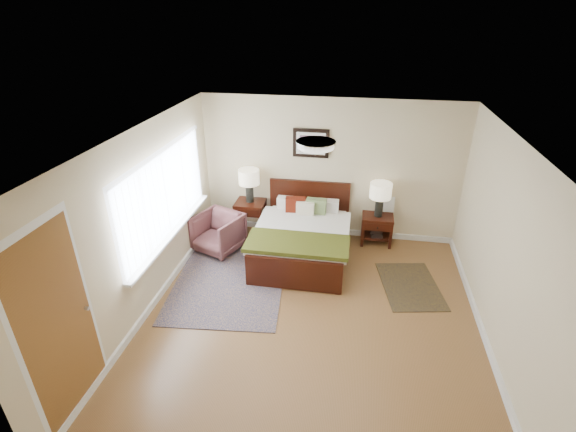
# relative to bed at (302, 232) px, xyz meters

# --- Properties ---
(floor) EXTENTS (5.00, 5.00, 0.00)m
(floor) POSITION_rel_bed_xyz_m (0.34, -1.58, -0.47)
(floor) COLOR brown
(floor) RESTS_ON ground
(back_wall) EXTENTS (4.50, 0.04, 2.50)m
(back_wall) POSITION_rel_bed_xyz_m (0.34, 0.92, 0.78)
(back_wall) COLOR #C8BB91
(back_wall) RESTS_ON ground
(front_wall) EXTENTS (4.50, 0.04, 2.50)m
(front_wall) POSITION_rel_bed_xyz_m (0.34, -4.08, 0.78)
(front_wall) COLOR #C8BB91
(front_wall) RESTS_ON ground
(left_wall) EXTENTS (0.04, 5.00, 2.50)m
(left_wall) POSITION_rel_bed_xyz_m (-1.91, -1.58, 0.78)
(left_wall) COLOR #C8BB91
(left_wall) RESTS_ON ground
(right_wall) EXTENTS (0.04, 5.00, 2.50)m
(right_wall) POSITION_rel_bed_xyz_m (2.59, -1.58, 0.78)
(right_wall) COLOR #C8BB91
(right_wall) RESTS_ON ground
(ceiling) EXTENTS (4.50, 5.00, 0.02)m
(ceiling) POSITION_rel_bed_xyz_m (0.34, -1.58, 2.03)
(ceiling) COLOR white
(ceiling) RESTS_ON back_wall
(window) EXTENTS (0.11, 2.72, 1.32)m
(window) POSITION_rel_bed_xyz_m (-1.86, -0.88, 0.91)
(window) COLOR silver
(window) RESTS_ON left_wall
(door) EXTENTS (0.06, 1.00, 2.18)m
(door) POSITION_rel_bed_xyz_m (-1.89, -3.32, 0.60)
(door) COLOR silver
(door) RESTS_ON ground
(ceil_fixture) EXTENTS (0.44, 0.44, 0.08)m
(ceil_fixture) POSITION_rel_bed_xyz_m (0.34, -1.58, 2.00)
(ceil_fixture) COLOR white
(ceil_fixture) RESTS_ON ceiling
(bed) EXTENTS (1.57, 1.88, 1.01)m
(bed) POSITION_rel_bed_xyz_m (0.00, 0.00, 0.00)
(bed) COLOR black
(bed) RESTS_ON ground
(wall_art) EXTENTS (0.62, 0.05, 0.50)m
(wall_art) POSITION_rel_bed_xyz_m (0.00, 0.89, 1.25)
(wall_art) COLOR black
(wall_art) RESTS_ON back_wall
(nightstand_left) EXTENTS (0.53, 0.47, 0.63)m
(nightstand_left) POSITION_rel_bed_xyz_m (-1.06, 0.67, 0.03)
(nightstand_left) COLOR black
(nightstand_left) RESTS_ON ground
(nightstand_right) EXTENTS (0.54, 0.40, 0.53)m
(nightstand_right) POSITION_rel_bed_xyz_m (1.24, 0.68, -0.14)
(nightstand_right) COLOR black
(nightstand_right) RESTS_ON ground
(lamp_left) EXTENTS (0.37, 0.37, 0.61)m
(lamp_left) POSITION_rel_bed_xyz_m (-1.06, 0.69, 0.59)
(lamp_left) COLOR black
(lamp_left) RESTS_ON nightstand_left
(lamp_right) EXTENTS (0.37, 0.37, 0.61)m
(lamp_right) POSITION_rel_bed_xyz_m (1.24, 0.69, 0.50)
(lamp_right) COLOR black
(lamp_right) RESTS_ON nightstand_right
(armchair) EXTENTS (0.94, 0.95, 0.67)m
(armchair) POSITION_rel_bed_xyz_m (-1.46, -0.01, -0.14)
(armchair) COLOR brown
(armchair) RESTS_ON ground
(rug_persian) EXTENTS (1.86, 2.47, 0.01)m
(rug_persian) POSITION_rel_bed_xyz_m (-1.01, -0.83, -0.46)
(rug_persian) COLOR #0D1843
(rug_persian) RESTS_ON ground
(rug_navy) EXTENTS (1.03, 1.35, 0.01)m
(rug_navy) POSITION_rel_bed_xyz_m (1.74, -0.55, -0.46)
(rug_navy) COLOR black
(rug_navy) RESTS_ON ground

